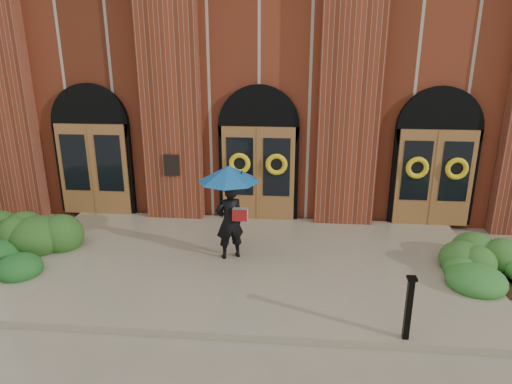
# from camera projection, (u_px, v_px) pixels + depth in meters

# --- Properties ---
(ground) EXTENTS (90.00, 90.00, 0.00)m
(ground) POSITION_uv_depth(u_px,v_px,m) (247.00, 270.00, 9.87)
(ground) COLOR gray
(ground) RESTS_ON ground
(landing) EXTENTS (10.00, 5.30, 0.15)m
(landing) POSITION_uv_depth(u_px,v_px,m) (248.00, 264.00, 9.99)
(landing) COLOR gray
(landing) RESTS_ON ground
(church_building) EXTENTS (16.20, 12.53, 7.00)m
(church_building) POSITION_uv_depth(u_px,v_px,m) (273.00, 76.00, 17.09)
(church_building) COLOR maroon
(church_building) RESTS_ON ground
(man_with_umbrella) EXTENTS (1.74, 1.74, 2.10)m
(man_with_umbrella) POSITION_uv_depth(u_px,v_px,m) (229.00, 194.00, 9.69)
(man_with_umbrella) COLOR black
(man_with_umbrella) RESTS_ON landing
(metal_post) EXTENTS (0.15, 0.15, 1.10)m
(metal_post) POSITION_uv_depth(u_px,v_px,m) (409.00, 307.00, 7.17)
(metal_post) COLOR black
(metal_post) RESTS_ON landing
(hedge_wall_left) EXTENTS (3.41, 1.36, 0.88)m
(hedge_wall_left) POSITION_uv_depth(u_px,v_px,m) (10.00, 233.00, 10.70)
(hedge_wall_left) COLOR #254B19
(hedge_wall_left) RESTS_ON ground
(hedge_wall_right) EXTENTS (2.69, 1.08, 0.69)m
(hedge_wall_right) POSITION_uv_depth(u_px,v_px,m) (490.00, 255.00, 9.77)
(hedge_wall_right) COLOR #2D591F
(hedge_wall_right) RESTS_ON ground
(hedge_front_left) EXTENTS (1.52, 1.30, 0.54)m
(hedge_front_left) POSITION_uv_depth(u_px,v_px,m) (13.00, 256.00, 9.93)
(hedge_front_left) COLOR #1B501C
(hedge_front_left) RESTS_ON ground
(hedge_front_right) EXTENTS (1.50, 1.29, 0.53)m
(hedge_front_right) POSITION_uv_depth(u_px,v_px,m) (494.00, 269.00, 9.34)
(hedge_front_right) COLOR #2B6624
(hedge_front_right) RESTS_ON ground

